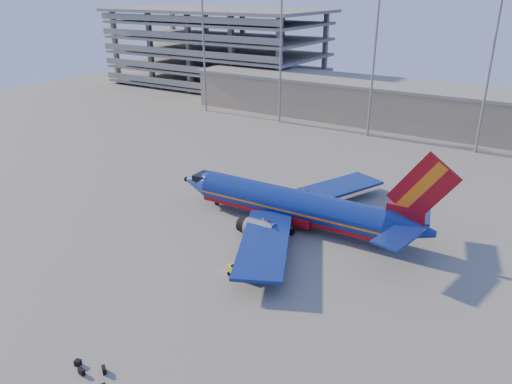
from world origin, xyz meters
TOP-DOWN VIEW (x-y plane):
  - ground at (0.00, 0.00)m, footprint 220.00×220.00m
  - terminal_building at (10.00, 58.00)m, footprint 122.00×16.00m
  - parking_garage at (-62.00, 74.05)m, footprint 62.00×32.00m
  - light_mast_row at (5.00, 46.00)m, footprint 101.60×1.60m
  - aircraft_main at (2.02, 3.17)m, footprint 35.16×33.83m
  - baggage_tug at (2.59, -10.34)m, footprint 2.03×1.40m
  - luggage_pile at (1.16, -27.72)m, footprint 4.32×1.81m

SIDE VIEW (x-z plane):
  - ground at x=0.00m, z-range 0.00..0.00m
  - luggage_pile at x=1.16m, z-range -0.01..0.49m
  - baggage_tug at x=2.59m, z-range 0.03..1.39m
  - aircraft_main at x=2.02m, z-range -3.41..8.50m
  - terminal_building at x=10.00m, z-range 0.07..8.57m
  - parking_garage at x=-62.00m, z-range 1.03..22.43m
  - light_mast_row at x=5.00m, z-range 3.23..31.88m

